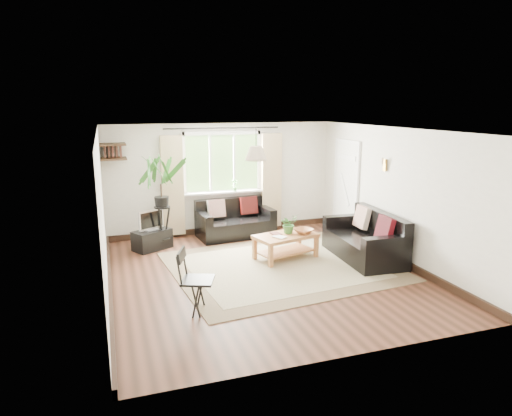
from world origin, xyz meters
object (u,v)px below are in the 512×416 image
object	(u,v)px
sofa_right	(364,237)
tv_stand	(152,240)
sofa_back	(236,219)
palm_stand	(162,203)
coffee_table	(286,247)
folding_chair	(198,281)

from	to	relation	value
sofa_right	tv_stand	distance (m)	4.07
sofa_back	tv_stand	world-z (taller)	sofa_back
sofa_back	palm_stand	xyz separation A→B (m)	(-1.58, -0.35, 0.54)
tv_stand	palm_stand	size ratio (longest dim) A/B	0.39
coffee_table	tv_stand	size ratio (longest dim) A/B	1.57
sofa_right	folding_chair	size ratio (longest dim) A/B	1.97
tv_stand	coffee_table	bearing A→B (deg)	-60.46
sofa_back	coffee_table	bearing A→B (deg)	-79.86
coffee_table	palm_stand	world-z (taller)	palm_stand
tv_stand	folding_chair	bearing A→B (deg)	-113.81
sofa_back	folding_chair	xyz separation A→B (m)	(-1.49, -3.37, 0.07)
coffee_table	tv_stand	distance (m)	2.65
coffee_table	tv_stand	xyz separation A→B (m)	(-2.28, 1.36, -0.04)
coffee_table	folding_chair	world-z (taller)	folding_chair
sofa_right	coffee_table	bearing A→B (deg)	-105.27
tv_stand	sofa_right	bearing A→B (deg)	-56.07
palm_stand	sofa_back	bearing A→B (deg)	12.41
coffee_table	tv_stand	bearing A→B (deg)	149.22
sofa_back	sofa_right	xyz separation A→B (m)	(1.84, -2.14, 0.04)
tv_stand	palm_stand	distance (m)	0.76
coffee_table	palm_stand	distance (m)	2.55
folding_chair	palm_stand	bearing A→B (deg)	22.83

